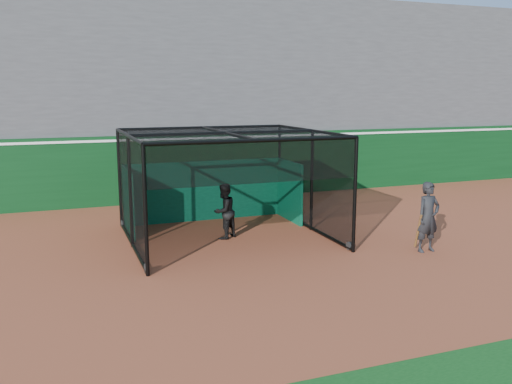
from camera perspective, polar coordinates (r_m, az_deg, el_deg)
name	(u,v)px	position (r m, az deg, el deg)	size (l,w,h in m)	color
ground	(277,265)	(12.99, 2.26, -7.65)	(120.00, 120.00, 0.00)	brown
outfield_wall	(191,166)	(20.64, -6.84, 2.74)	(50.00, 0.50, 2.50)	#093514
grandstand	(169,82)	(24.14, -9.16, 11.38)	(50.00, 7.85, 8.95)	#4C4C4F
batting_cage	(226,186)	(15.02, -3.14, 0.60)	(5.33, 4.99, 2.94)	black
batter	(224,211)	(15.09, -3.38, -2.03)	(0.75, 0.59, 1.55)	black
on_deck_player	(428,217)	(14.49, 17.67, -2.54)	(0.69, 0.48, 1.81)	black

